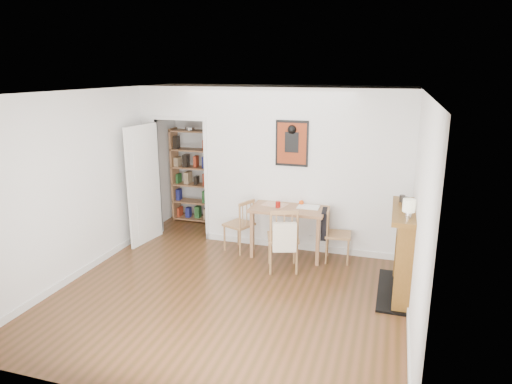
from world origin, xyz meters
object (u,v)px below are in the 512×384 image
(dining_table, at_px, (289,213))
(chair_right, at_px, (337,234))
(notebook, at_px, (308,207))
(chair_front, at_px, (283,238))
(red_glass, at_px, (278,204))
(fireplace, at_px, (404,249))
(mantel_lamp, at_px, (409,207))
(ceramic_jar_b, at_px, (402,199))
(bookshelf, at_px, (192,176))
(ceramic_jar_a, at_px, (406,202))
(orange_fruit, at_px, (301,203))
(chair_left, at_px, (239,225))

(dining_table, height_order, chair_right, chair_right)
(notebook, bearing_deg, chair_front, -110.17)
(red_glass, bearing_deg, notebook, 18.25)
(fireplace, relative_size, mantel_lamp, 5.37)
(fireplace, relative_size, notebook, 3.76)
(red_glass, xyz_separation_m, ceramic_jar_b, (1.81, -0.44, 0.37))
(chair_front, xyz_separation_m, bookshelf, (-2.24, 1.73, 0.39))
(fireplace, bearing_deg, dining_table, 153.81)
(chair_front, xyz_separation_m, ceramic_jar_a, (1.64, -0.14, 0.73))
(chair_front, xyz_separation_m, orange_fruit, (0.11, 0.75, 0.34))
(bookshelf, xyz_separation_m, mantel_lamp, (3.91, -2.36, 0.42))
(dining_table, height_order, fireplace, fireplace)
(bookshelf, bearing_deg, chair_right, -21.63)
(dining_table, height_order, bookshelf, bookshelf)
(mantel_lamp, distance_m, ceramic_jar_a, 0.51)
(chair_front, distance_m, fireplace, 1.70)
(dining_table, relative_size, orange_fruit, 14.69)
(fireplace, bearing_deg, chair_front, 171.42)
(orange_fruit, bearing_deg, chair_left, -166.25)
(chair_front, xyz_separation_m, fireplace, (1.67, -0.25, 0.12))
(bookshelf, bearing_deg, fireplace, -26.82)
(ceramic_jar_b, bearing_deg, fireplace, -76.85)
(chair_front, relative_size, mantel_lamp, 4.18)
(dining_table, distance_m, bookshelf, 2.47)
(ceramic_jar_a, distance_m, ceramic_jar_b, 0.21)
(bookshelf, distance_m, ceramic_jar_b, 4.20)
(bookshelf, bearing_deg, ceramic_jar_a, -25.67)
(chair_right, xyz_separation_m, notebook, (-0.47, 0.10, 0.37))
(dining_table, relative_size, chair_right, 1.39)
(chair_right, relative_size, orange_fruit, 10.59)
(chair_right, bearing_deg, dining_table, 177.03)
(bookshelf, relative_size, mantel_lamp, 7.70)
(bookshelf, bearing_deg, ceramic_jar_b, -23.41)
(dining_table, distance_m, notebook, 0.32)
(dining_table, bearing_deg, chair_left, -174.23)
(bookshelf, bearing_deg, notebook, -23.39)
(chair_front, distance_m, mantel_lamp, 1.96)
(chair_left, relative_size, orange_fruit, 11.02)
(chair_right, height_order, ceramic_jar_b, ceramic_jar_b)
(orange_fruit, height_order, notebook, orange_fruit)
(bookshelf, relative_size, red_glass, 17.86)
(mantel_lamp, height_order, ceramic_jar_a, mantel_lamp)
(notebook, bearing_deg, red_glass, -161.75)
(ceramic_jar_a, bearing_deg, mantel_lamp, -87.00)
(chair_right, xyz_separation_m, mantel_lamp, (0.96, -1.19, 0.87))
(fireplace, bearing_deg, chair_left, 163.14)
(chair_right, relative_size, chair_front, 0.86)
(orange_fruit, xyz_separation_m, ceramic_jar_a, (1.54, -0.89, 0.39))
(red_glass, relative_size, notebook, 0.30)
(red_glass, xyz_separation_m, orange_fruit, (0.32, 0.25, -0.01))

